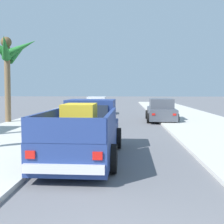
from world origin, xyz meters
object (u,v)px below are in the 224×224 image
at_px(pickup_truck, 85,132).
at_px(car_left_near, 97,106).
at_px(car_left_mid, 161,111).
at_px(palm_tree_right_fore, 9,54).
at_px(car_right_near, 81,113).

height_order(pickup_truck, car_left_near, pickup_truck).
height_order(car_left_mid, palm_tree_right_fore, palm_tree_right_fore).
distance_m(pickup_truck, car_left_near, 14.86).
height_order(car_left_near, palm_tree_right_fore, palm_tree_right_fore).
bearing_deg(pickup_truck, car_right_near, 100.13).
xyz_separation_m(pickup_truck, car_left_near, (-1.20, 14.81, -0.10)).
distance_m(car_left_mid, palm_tree_right_fore, 10.65).
xyz_separation_m(car_right_near, car_left_mid, (5.23, 1.90, 0.00)).
bearing_deg(car_left_mid, car_left_near, 136.36).
distance_m(pickup_truck, palm_tree_right_fore, 10.94).
relative_size(car_right_near, palm_tree_right_fore, 0.78).
height_order(car_left_near, car_left_mid, same).
bearing_deg(car_right_near, pickup_truck, -79.87).
bearing_deg(car_left_mid, palm_tree_right_fore, -170.14).
bearing_deg(pickup_truck, car_left_mid, 69.51).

